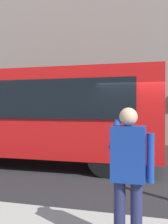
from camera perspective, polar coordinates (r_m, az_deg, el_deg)
The scene contains 4 objects.
ground_plane at distance 8.07m, azimuth 12.97°, elevation -12.44°, with size 60.00×60.00×0.00m, color #232326.
building_facade_far at distance 15.23m, azimuth 14.40°, elevation 16.54°, with size 28.00×1.55×12.00m.
red_bus at distance 9.38m, azimuth -12.38°, elevation -0.22°, with size 9.05×2.54×3.08m.
pedestrian_photographer at distance 3.38m, azimuth 9.20°, elevation -11.19°, with size 0.53×0.52×1.70m.
Camera 1 is at (-0.38, 7.85, 1.84)m, focal length 44.02 mm.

